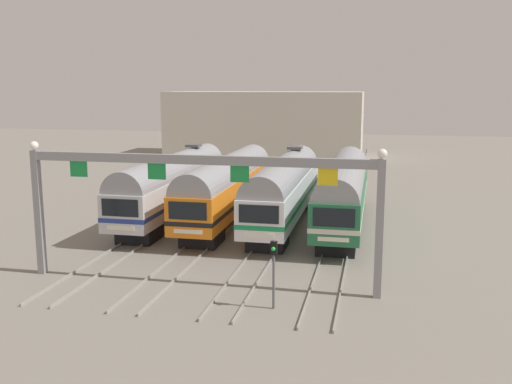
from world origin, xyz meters
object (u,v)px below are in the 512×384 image
commuter_train_silver (173,183)px  commuter_train_white (284,187)px  commuter_train_orange (228,185)px  catenary_gantry (198,183)px  yard_signal_mast (274,261)px  commuter_train_green (344,189)px

commuter_train_silver → commuter_train_white: size_ratio=1.00×
commuter_train_silver → commuter_train_orange: size_ratio=1.00×
commuter_train_orange → catenary_gantry: 13.87m
commuter_train_white → yard_signal_mast: (2.08, -15.86, -0.51)m
catenary_gantry → commuter_train_silver: bearing=114.8°
commuter_train_orange → commuter_train_green: bearing=0.0°
commuter_train_orange → commuter_train_green: size_ratio=1.00×
commuter_train_white → commuter_train_orange: bearing=-179.9°
commuter_train_orange → catenary_gantry: (2.08, -13.49, 2.43)m
commuter_train_silver → yard_signal_mast: commuter_train_silver is taller
commuter_train_white → commuter_train_green: bearing=-0.1°
yard_signal_mast → commuter_train_silver: bearing=123.2°
commuter_train_orange → catenary_gantry: catenary_gantry is taller
commuter_train_white → commuter_train_green: (4.16, -0.00, -0.00)m
commuter_train_white → catenary_gantry: size_ratio=1.02×
commuter_train_green → yard_signal_mast: (-2.08, -15.85, -0.51)m
commuter_train_green → commuter_train_silver: bearing=180.0°
commuter_train_silver → yard_signal_mast: size_ratio=5.77×
commuter_train_silver → commuter_train_orange: commuter_train_silver is taller
commuter_train_silver → commuter_train_white: (8.31, 0.00, 0.00)m
commuter_train_silver → yard_signal_mast: bearing=-56.8°
commuter_train_silver → commuter_train_white: same height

